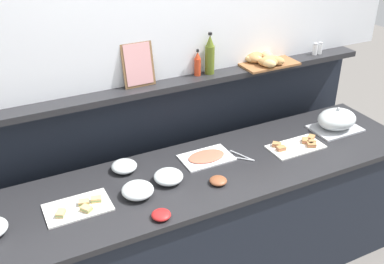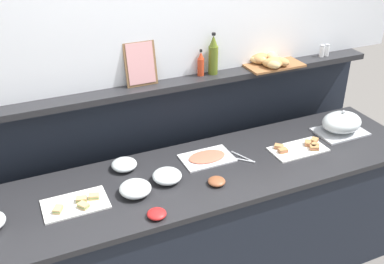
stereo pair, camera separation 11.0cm
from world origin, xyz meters
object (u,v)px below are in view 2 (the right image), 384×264
Objects in this scene: sandwich_platter_side at (299,148)px; bread_basket at (269,61)px; cold_cuts_platter at (207,157)px; serving_cloche at (341,123)px; glass_bowl_large at (135,189)px; serving_tongs at (242,158)px; pepper_shaker at (327,50)px; condiment_bowl_teal at (217,181)px; olive_oil_bottle at (213,56)px; glass_bowl_extra at (124,165)px; hot_sauce_bottle at (201,64)px; condiment_bowl_red at (157,214)px; glass_bowl_medium at (167,177)px; framed_picture at (140,63)px; sandwich_platter_rear at (76,204)px; salt_shaker at (322,51)px.

bread_basket is at bearing 87.08° from sandwich_platter_side.
sandwich_platter_side is 1.13× the size of cold_cuts_platter.
serving_cloche is 1.90× the size of glass_bowl_large.
serving_tongs is 1.11m from pepper_shaker.
condiment_bowl_teal is 1.40m from pepper_shaker.
serving_tongs is 0.69m from olive_oil_bottle.
glass_bowl_large reaches higher than glass_bowl_extra.
serving_tongs is at bearing -178.10° from serving_cloche.
sandwich_platter_side is 0.84m from hot_sauce_bottle.
bread_basket is at bearing 133.71° from serving_cloche.
condiment_bowl_teal is at bearing 17.98° from condiment_bowl_red.
framed_picture reaches higher than glass_bowl_medium.
sandwich_platter_rear is 1.27m from olive_oil_bottle.
olive_oil_bottle is 1.57× the size of hot_sauce_bottle.
glass_bowl_medium is 1.97× the size of salt_shaker.
serving_cloche is 1.94× the size of serving_tongs.
glass_bowl_extra reaches higher than sandwich_platter_side.
glass_bowl_extra is 0.50m from condiment_bowl_red.
pepper_shaker reaches higher than condiment_bowl_red.
olive_oil_bottle is (-0.39, 0.50, 0.52)m from sandwich_platter_side.
serving_tongs is 2.02× the size of salt_shaker.
pepper_shaker is (0.04, 0.00, 0.00)m from salt_shaker.
glass_bowl_medium is at bearing -177.34° from serving_cloche.
serving_tongs is (0.68, 0.31, -0.01)m from condiment_bowl_red.
sandwich_platter_rear reaches higher than serving_tongs.
serving_tongs is at bearing -79.90° from hot_sauce_bottle.
sandwich_platter_rear and condiment_bowl_teal have the same top height.
condiment_bowl_teal reaches higher than cold_cuts_platter.
pepper_shaker is at bearing -1.41° from hot_sauce_bottle.
sandwich_platter_rear is 1.25× the size of olive_oil_bottle.
bread_basket is at bearing 25.64° from glass_bowl_medium.
glass_bowl_large is 1.05× the size of glass_bowl_medium.
serving_cloche is at bearing -6.37° from glass_bowl_extra.
condiment_bowl_red is 0.58× the size of serving_tongs.
glass_bowl_medium reaches higher than condiment_bowl_teal.
glass_bowl_extra is at bearing 92.82° from condiment_bowl_red.
olive_oil_bottle is 0.69× the size of bread_basket.
salt_shaker reaches higher than condiment_bowl_teal.
glass_bowl_medium is at bearing -50.09° from glass_bowl_extra.
glass_bowl_medium is (0.21, 0.04, -0.00)m from glass_bowl_large.
cold_cuts_platter is 0.82m from bread_basket.
serving_tongs is (0.52, 0.03, -0.03)m from glass_bowl_medium.
serving_cloche is 1.23× the size of olive_oil_bottle.
serving_tongs is 1.00× the size of hot_sauce_bottle.
glass_bowl_large is 1.02× the size of serving_tongs.
glass_bowl_extra is 0.39× the size of bread_basket.
olive_oil_bottle is (0.21, 0.35, 0.52)m from cold_cuts_platter.
pepper_shaker reaches higher than sandwich_platter_side.
sandwich_platter_side is 1.44m from sandwich_platter_rear.
bread_basket reaches higher than glass_bowl_large.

